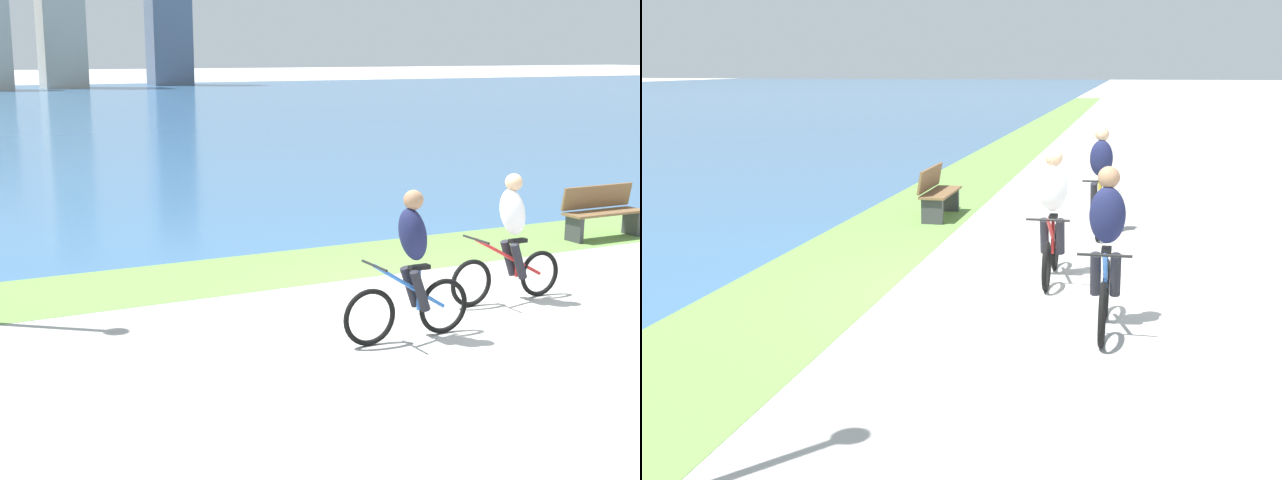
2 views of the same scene
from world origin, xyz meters
The scene contains 6 objects.
ground_plane centered at (0.00, 0.00, 0.00)m, with size 300.00×300.00×0.00m, color #B2AFA8.
grass_strip_bayside centered at (0.00, 2.66, 0.00)m, with size 120.00×2.04×0.01m, color #6B9947.
bay_water_surface centered at (0.00, 41.21, 0.00)m, with size 300.00×75.05×0.00m, color #386693.
cyclist_lead centered at (-1.31, -0.94, 0.84)m, with size 1.60×0.52×1.68m.
cyclist_trailing centered at (0.64, -0.20, 0.83)m, with size 1.70×0.52×1.65m.
bench_near_path centered at (4.53, 2.20, 0.45)m, with size 1.50×0.47×0.90m.
Camera 1 is at (-6.37, -8.84, 3.14)m, focal length 49.25 mm.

